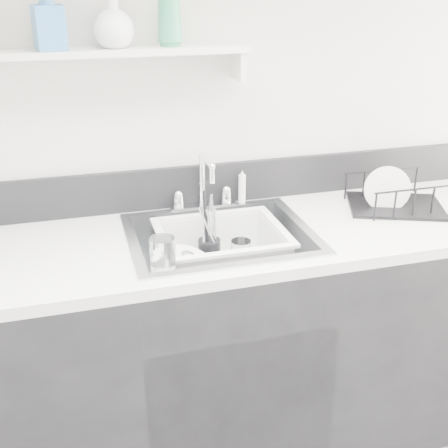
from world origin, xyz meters
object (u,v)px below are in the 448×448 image
object	(u,v)px
counter_run	(220,343)
sink	(220,257)
wash_tub	(221,252)
dish_rack	(397,192)

from	to	relation	value
counter_run	sink	distance (m)	0.37
sink	wash_tub	size ratio (longest dim) A/B	1.42
counter_run	sink	world-z (taller)	sink
sink	dish_rack	distance (m)	0.74
counter_run	wash_tub	xyz separation A→B (m)	(0.01, 0.02, 0.38)
counter_run	dish_rack	size ratio (longest dim) A/B	9.04
counter_run	sink	size ratio (longest dim) A/B	5.00
counter_run	wash_tub	distance (m)	0.38
sink	dish_rack	xyz separation A→B (m)	(0.73, 0.06, 0.15)
counter_run	sink	bearing A→B (deg)	0.00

